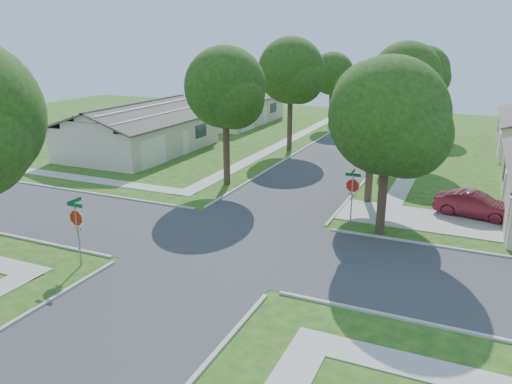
{
  "coord_description": "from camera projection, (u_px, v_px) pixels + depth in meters",
  "views": [
    {
      "loc": [
        10.06,
        -19.49,
        9.29
      ],
      "look_at": [
        -0.07,
        3.35,
        1.6
      ],
      "focal_mm": 35.0,
      "sensor_mm": 36.0,
      "label": 1
    }
  ],
  "objects": [
    {
      "name": "sidewalk_ne",
      "position": [
        424.0,
        149.0,
        44.01
      ],
      "size": [
        1.2,
        40.0,
        0.04
      ],
      "primitive_type": "cube",
      "color": "#9E9B91",
      "rests_on": "ground"
    },
    {
      "name": "tree_w_near",
      "position": [
        226.0,
        91.0,
        31.53
      ],
      "size": [
        5.38,
        5.2,
        8.97
      ],
      "color": "#38281C",
      "rests_on": "ground"
    },
    {
      "name": "car_curb_west",
      "position": [
        381.0,
        109.0,
        63.32
      ],
      "size": [
        2.72,
        5.36,
        1.49
      ],
      "primitive_type": "imported",
      "rotation": [
        0.0,
        0.0,
        3.27
      ],
      "color": "black",
      "rests_on": "ground"
    },
    {
      "name": "tree_ne_corner",
      "position": [
        389.0,
        122.0,
        23.23
      ],
      "size": [
        5.8,
        5.6,
        8.66
      ],
      "color": "#38281C",
      "rests_on": "ground"
    },
    {
      "name": "house_nw_near",
      "position": [
        141.0,
        134.0,
        42.52
      ],
      "size": [
        8.42,
        13.6,
        4.23
      ],
      "color": "#B3A38D",
      "rests_on": "ground"
    },
    {
      "name": "stop_sign_ne",
      "position": [
        352.0,
        188.0,
        25.35
      ],
      "size": [
        1.05,
        0.8,
        2.98
      ],
      "color": "gray",
      "rests_on": "ground"
    },
    {
      "name": "driveway",
      "position": [
        420.0,
        219.0,
        26.8
      ],
      "size": [
        8.8,
        3.6,
        0.05
      ],
      "primitive_type": "cube",
      "color": "#9E9B91",
      "rests_on": "ground"
    },
    {
      "name": "car_driveway",
      "position": [
        475.0,
        205.0,
        26.98
      ],
      "size": [
        4.33,
        2.18,
        1.36
      ],
      "primitive_type": "imported",
      "rotation": [
        0.0,
        0.0,
        1.39
      ],
      "color": "#5C121E",
      "rests_on": "ground"
    },
    {
      "name": "road_ns",
      "position": [
        229.0,
        243.0,
        23.66
      ],
      "size": [
        7.0,
        100.0,
        0.02
      ],
      "primitive_type": "cube",
      "color": "#333335",
      "rests_on": "ground"
    },
    {
      "name": "ground",
      "position": [
        229.0,
        243.0,
        23.66
      ],
      "size": [
        100.0,
        100.0,
        0.0
      ],
      "primitive_type": "plane",
      "color": "#1A4813",
      "rests_on": "ground"
    },
    {
      "name": "tree_e_near",
      "position": [
        375.0,
        107.0,
        28.03
      ],
      "size": [
        4.97,
        4.8,
        8.28
      ],
      "color": "#38281C",
      "rests_on": "ground"
    },
    {
      "name": "tree_e_mid",
      "position": [
        406.0,
        80.0,
        38.33
      ],
      "size": [
        5.59,
        5.4,
        9.21
      ],
      "color": "#38281C",
      "rests_on": "ground"
    },
    {
      "name": "tree_e_far",
      "position": [
        424.0,
        73.0,
        49.77
      ],
      "size": [
        5.17,
        5.0,
        8.72
      ],
      "color": "#38281C",
      "rests_on": "ground"
    },
    {
      "name": "stop_sign_sw",
      "position": [
        76.0,
        221.0,
        20.78
      ],
      "size": [
        1.05,
        0.8,
        2.98
      ],
      "color": "gray",
      "rests_on": "ground"
    },
    {
      "name": "house_nw_far",
      "position": [
        230.0,
        109.0,
        57.37
      ],
      "size": [
        8.42,
        13.6,
        4.23
      ],
      "color": "#B3A38D",
      "rests_on": "ground"
    },
    {
      "name": "tree_w_far",
      "position": [
        333.0,
        76.0,
        53.56
      ],
      "size": [
        4.76,
        4.6,
        8.04
      ],
      "color": "#38281C",
      "rests_on": "ground"
    },
    {
      "name": "tree_w_mid",
      "position": [
        291.0,
        74.0,
        41.91
      ],
      "size": [
        5.8,
        5.6,
        9.56
      ],
      "color": "#38281C",
      "rests_on": "ground"
    },
    {
      "name": "sidewalk_nw",
      "position": [
        294.0,
        138.0,
        48.74
      ],
      "size": [
        1.2,
        40.0,
        0.04
      ],
      "primitive_type": "cube",
      "color": "#9E9B91",
      "rests_on": "ground"
    },
    {
      "name": "car_curb_east",
      "position": [
        388.0,
        141.0,
        43.73
      ],
      "size": [
        2.16,
        4.24,
        1.38
      ],
      "primitive_type": "imported",
      "rotation": [
        0.0,
        0.0,
        0.14
      ],
      "color": "black",
      "rests_on": "ground"
    }
  ]
}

